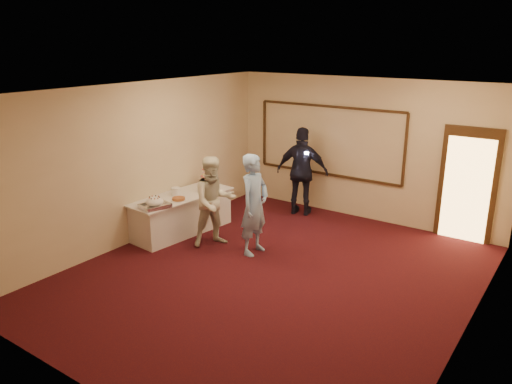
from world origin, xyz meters
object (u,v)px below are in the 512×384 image
buffet_table (181,214)px  man (254,205)px  cupcake_stand (206,176)px  plate_stack_b (202,188)px  guest (302,172)px  tart (179,199)px  woman (214,202)px  plate_stack_a (176,191)px  pavlova_tray (155,203)px

buffet_table → man: bearing=0.4°
cupcake_stand → plate_stack_b: size_ratio=2.04×
buffet_table → plate_stack_b: size_ratio=11.25×
buffet_table → plate_stack_b: (0.19, 0.43, 0.47)m
buffet_table → guest: 2.80m
tart → woman: woman is taller
plate_stack_a → tart: bearing=-38.1°
buffet_table → tart: bearing=-52.2°
cupcake_stand → woman: 1.56m
tart → buffet_table: bearing=127.8°
guest → plate_stack_b: bearing=41.4°
plate_stack_a → man: bearing=1.5°
pavlova_tray → tart: pavlova_tray is taller
cupcake_stand → tart: size_ratio=1.44×
pavlova_tray → plate_stack_a: pavlova_tray is taller
cupcake_stand → woman: size_ratio=0.24×
pavlova_tray → man: man is taller
plate_stack_b → guest: 2.28m
plate_stack_b → woman: (0.77, -0.54, -0.00)m
plate_stack_b → woman: woman is taller
plate_stack_a → tart: 0.35m
pavlova_tray → woman: woman is taller
plate_stack_b → man: bearing=-14.8°
pavlova_tray → woman: bearing=40.9°
pavlova_tray → plate_stack_b: bearing=87.4°
plate_stack_a → guest: bearing=57.5°
cupcake_stand → man: 2.17m
cupcake_stand → guest: guest is taller
woman → buffet_table: bearing=115.4°
pavlova_tray → cupcake_stand: cupcake_stand is taller
tart → guest: (1.24, 2.59, 0.17)m
tart → guest: 2.88m
plate_stack_b → cupcake_stand: bearing=123.2°
tart → guest: bearing=64.5°
tart → woman: (0.77, 0.14, 0.05)m
pavlova_tray → man: bearing=26.8°
woman → man: bearing=-50.2°
man → guest: guest is taller
man → woman: bearing=97.7°
buffet_table → woman: (0.96, -0.11, 0.46)m
cupcake_stand → man: size_ratio=0.22×
cupcake_stand → guest: 2.10m
plate_stack_a → man: (1.87, 0.05, 0.07)m
cupcake_stand → buffet_table: bearing=-80.6°
pavlova_tray → guest: (1.29, 3.16, 0.11)m
plate_stack_a → woman: size_ratio=0.11×
buffet_table → woman: 1.07m
buffet_table → tart: tart is taller
tart → man: 1.62m
plate_stack_b → pavlova_tray: bearing=-92.6°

